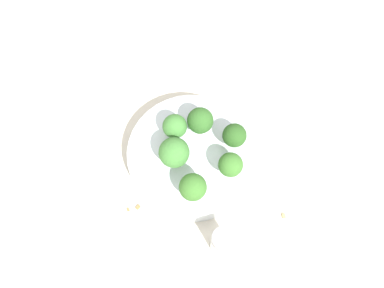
% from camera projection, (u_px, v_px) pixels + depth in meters
% --- Properties ---
extents(ground_plane, '(3.00, 3.00, 0.00)m').
position_uv_depth(ground_plane, '(192.00, 161.00, 0.66)').
color(ground_plane, beige).
extents(bowl, '(0.21, 0.21, 0.05)m').
position_uv_depth(bowl, '(192.00, 157.00, 0.63)').
color(bowl, silver).
rests_on(bowl, ground_plane).
extents(broccoli_floret_0, '(0.04, 0.04, 0.05)m').
position_uv_depth(broccoli_floret_0, '(234.00, 136.00, 0.59)').
color(broccoli_floret_0, '#7A9E5B').
rests_on(broccoli_floret_0, bowl).
extents(broccoli_floret_1, '(0.04, 0.04, 0.05)m').
position_uv_depth(broccoli_floret_1, '(230.00, 165.00, 0.57)').
color(broccoli_floret_1, '#84AD66').
rests_on(broccoli_floret_1, bowl).
extents(broccoli_floret_2, '(0.05, 0.05, 0.06)m').
position_uv_depth(broccoli_floret_2, '(174.00, 153.00, 0.57)').
color(broccoli_floret_2, '#8EB770').
rests_on(broccoli_floret_2, bowl).
extents(broccoli_floret_3, '(0.04, 0.04, 0.05)m').
position_uv_depth(broccoli_floret_3, '(175.00, 127.00, 0.60)').
color(broccoli_floret_3, '#84AD66').
rests_on(broccoli_floret_3, bowl).
extents(broccoli_floret_4, '(0.04, 0.04, 0.06)m').
position_uv_depth(broccoli_floret_4, '(200.00, 121.00, 0.60)').
color(broccoli_floret_4, '#7A9E5B').
rests_on(broccoli_floret_4, bowl).
extents(broccoli_floret_5, '(0.04, 0.04, 0.06)m').
position_uv_depth(broccoli_floret_5, '(193.00, 187.00, 0.55)').
color(broccoli_floret_5, '#7A9E5B').
rests_on(broccoli_floret_5, bowl).
extents(pepper_shaker, '(0.03, 0.03, 0.08)m').
position_uv_depth(pepper_shaker, '(222.00, 242.00, 0.56)').
color(pepper_shaker, silver).
rests_on(pepper_shaker, ground_plane).
extents(almond_crumb_0, '(0.01, 0.01, 0.01)m').
position_uv_depth(almond_crumb_0, '(284.00, 216.00, 0.61)').
color(almond_crumb_0, tan).
rests_on(almond_crumb_0, ground_plane).
extents(almond_crumb_1, '(0.01, 0.01, 0.01)m').
position_uv_depth(almond_crumb_1, '(128.00, 209.00, 0.62)').
color(almond_crumb_1, olive).
rests_on(almond_crumb_1, ground_plane).
extents(almond_crumb_2, '(0.01, 0.01, 0.01)m').
position_uv_depth(almond_crumb_2, '(138.00, 207.00, 0.62)').
color(almond_crumb_2, olive).
rests_on(almond_crumb_2, ground_plane).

